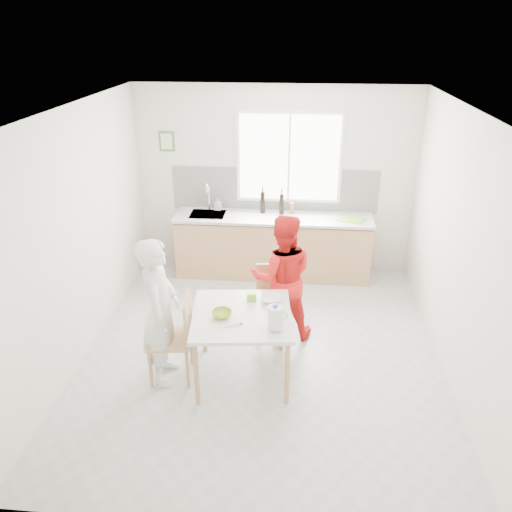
{
  "coord_description": "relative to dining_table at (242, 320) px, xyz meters",
  "views": [
    {
      "loc": [
        0.35,
        -4.74,
        3.46
      ],
      "look_at": [
        -0.09,
        0.2,
        1.11
      ],
      "focal_mm": 35.0,
      "sensor_mm": 36.0,
      "label": 1
    }
  ],
  "objects": [
    {
      "name": "wine_bottle_b",
      "position": [
        0.29,
        2.52,
        0.38
      ],
      "size": [
        0.07,
        0.07,
        0.3
      ],
      "primitive_type": "cylinder",
      "color": "black",
      "rests_on": "kitchen_counter"
    },
    {
      "name": "room_shell",
      "position": [
        0.18,
        0.46,
        0.96
      ],
      "size": [
        4.5,
        4.5,
        4.5
      ],
      "color": "silver",
      "rests_on": "ground"
    },
    {
      "name": "picture_frame",
      "position": [
        -1.37,
        2.69,
        1.21
      ],
      "size": [
        0.22,
        0.03,
        0.28
      ],
      "color": "#4C7E39",
      "rests_on": "room_shell"
    },
    {
      "name": "cutting_board",
      "position": [
        1.27,
        2.36,
        0.24
      ],
      "size": [
        0.42,
        0.36,
        0.01
      ],
      "primitive_type": "cube",
      "rotation": [
        0.0,
        0.0,
        -0.39
      ],
      "color": "#78BE2B",
      "rests_on": "kitchen_counter"
    },
    {
      "name": "chair_left",
      "position": [
        -0.67,
        -0.07,
        -0.16
      ],
      "size": [
        0.48,
        0.48,
        0.96
      ],
      "rotation": [
        0.0,
        0.0,
        -1.47
      ],
      "color": "tan",
      "rests_on": "ground"
    },
    {
      "name": "backsplash",
      "position": [
        0.18,
        2.7,
        0.54
      ],
      "size": [
        3.0,
        0.02,
        0.65
      ],
      "primitive_type": "cube",
      "color": "white",
      "rests_on": "room_shell"
    },
    {
      "name": "dining_table",
      "position": [
        0.0,
        0.0,
        0.0
      ],
      "size": [
        1.09,
        1.09,
        0.77
      ],
      "rotation": [
        0.0,
        0.0,
        0.1
      ],
      "color": "white",
      "rests_on": "ground"
    },
    {
      "name": "window",
      "position": [
        0.38,
        2.69,
        1.01
      ],
      "size": [
        1.5,
        0.06,
        1.3
      ],
      "color": "white",
      "rests_on": "room_shell"
    },
    {
      "name": "kitchen_counter",
      "position": [
        0.17,
        2.41,
        -0.27
      ],
      "size": [
        2.84,
        0.64,
        1.37
      ],
      "color": "tan",
      "rests_on": "ground"
    },
    {
      "name": "wine_bottle_a",
      "position": [
        0.01,
        2.54,
        0.39
      ],
      "size": [
        0.07,
        0.07,
        0.32
      ],
      "primitive_type": "cylinder",
      "color": "black",
      "rests_on": "kitchen_counter"
    },
    {
      "name": "bowl_green",
      "position": [
        -0.19,
        -0.07,
        0.11
      ],
      "size": [
        0.22,
        0.22,
        0.06
      ],
      "primitive_type": "imported",
      "rotation": [
        0.0,
        0.0,
        0.1
      ],
      "color": "#8FB329",
      "rests_on": "dining_table"
    },
    {
      "name": "soap_bottle",
      "position": [
        -0.65,
        2.61,
        0.32
      ],
      "size": [
        0.1,
        0.1,
        0.18
      ],
      "primitive_type": "imported",
      "rotation": [
        0.0,
        0.0,
        -0.24
      ],
      "color": "#999999",
      "rests_on": "kitchen_counter"
    },
    {
      "name": "milk_jug",
      "position": [
        0.35,
        -0.25,
        0.22
      ],
      "size": [
        0.2,
        0.14,
        0.25
      ],
      "rotation": [
        0.0,
        0.0,
        0.1
      ],
      "color": "white",
      "rests_on": "dining_table"
    },
    {
      "name": "bowl_white",
      "position": [
        0.27,
        0.28,
        0.11
      ],
      "size": [
        0.24,
        0.24,
        0.05
      ],
      "primitive_type": "imported",
      "rotation": [
        0.0,
        0.0,
        0.1
      ],
      "color": "white",
      "rests_on": "dining_table"
    },
    {
      "name": "spoon",
      "position": [
        -0.06,
        -0.23,
        0.09
      ],
      "size": [
        0.15,
        0.08,
        0.01
      ],
      "primitive_type": "cylinder",
      "rotation": [
        0.0,
        1.57,
        0.45
      ],
      "color": "#A5A5AA",
      "rests_on": "dining_table"
    },
    {
      "name": "person_white",
      "position": [
        -0.82,
        -0.08,
        0.11
      ],
      "size": [
        0.44,
        0.62,
        1.6
      ],
      "primitive_type": "imported",
      "rotation": [
        0.0,
        0.0,
        1.67
      ],
      "color": "white",
      "rests_on": "ground"
    },
    {
      "name": "jar_amber",
      "position": [
        0.44,
        2.55,
        0.31
      ],
      "size": [
        0.06,
        0.06,
        0.16
      ],
      "primitive_type": "cylinder",
      "color": "#925920",
      "rests_on": "kitchen_counter"
    },
    {
      "name": "person_red",
      "position": [
        0.37,
        0.82,
        0.08
      ],
      "size": [
        0.8,
        0.66,
        1.54
      ],
      "primitive_type": "imported",
      "rotation": [
        0.0,
        0.0,
        3.24
      ],
      "color": "red",
      "rests_on": "ground"
    },
    {
      "name": "chair_far",
      "position": [
        0.27,
        0.85,
        -0.21
      ],
      "size": [
        0.44,
        0.44,
        0.87
      ],
      "rotation": [
        0.0,
        0.0,
        0.1
      ],
      "color": "tan",
      "rests_on": "ground"
    },
    {
      "name": "green_box",
      "position": [
        0.07,
        0.29,
        0.12
      ],
      "size": [
        0.11,
        0.11,
        0.09
      ],
      "primitive_type": "cube",
      "rotation": [
        0.0,
        0.0,
        0.1
      ],
      "color": "#7BC02C",
      "rests_on": "dining_table"
    },
    {
      "name": "ground",
      "position": [
        0.18,
        0.46,
        -0.69
      ],
      "size": [
        4.5,
        4.5,
        0.0
      ],
      "primitive_type": "plane",
      "color": "#B7B7B2",
      "rests_on": "ground"
    }
  ]
}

